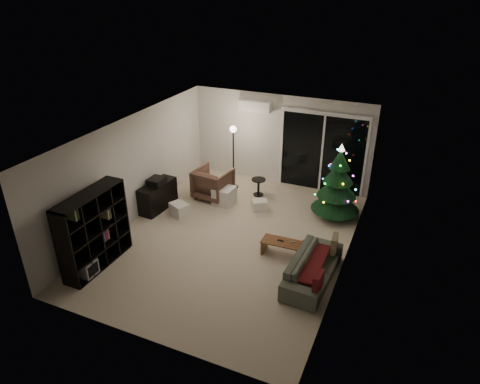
% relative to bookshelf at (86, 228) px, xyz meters
% --- Properties ---
extents(room, '(6.50, 7.51, 2.60)m').
position_rel_bookshelf_xyz_m(room, '(2.71, 3.43, 0.21)').
color(room, beige).
rests_on(room, ground).
extents(bookshelf, '(0.65, 1.66, 1.61)m').
position_rel_bookshelf_xyz_m(bookshelf, '(0.00, 0.00, 0.00)').
color(bookshelf, black).
rests_on(bookshelf, floor).
extents(media_cabinet, '(0.49, 1.13, 0.69)m').
position_rel_bookshelf_xyz_m(media_cabinet, '(0.00, 2.48, -0.46)').
color(media_cabinet, black).
rests_on(media_cabinet, floor).
extents(stereo, '(0.35, 0.42, 0.15)m').
position_rel_bookshelf_xyz_m(stereo, '(0.00, 2.48, -0.04)').
color(stereo, black).
rests_on(stereo, media_cabinet).
extents(armchair, '(0.95, 0.97, 0.81)m').
position_rel_bookshelf_xyz_m(armchair, '(0.99, 3.58, -0.40)').
color(armchair, brown).
rests_on(armchair, floor).
extents(ottoman, '(0.51, 0.51, 0.44)m').
position_rel_bookshelf_xyz_m(ottoman, '(1.40, 3.38, -0.59)').
color(ottoman, silver).
rests_on(ottoman, floor).
extents(cardboard_box_a, '(0.53, 0.48, 0.31)m').
position_rel_bookshelf_xyz_m(cardboard_box_a, '(0.66, 2.40, -0.65)').
color(cardboard_box_a, white).
rests_on(cardboard_box_a, floor).
extents(cardboard_box_b, '(0.46, 0.43, 0.26)m').
position_rel_bookshelf_xyz_m(cardboard_box_b, '(2.37, 3.42, -0.68)').
color(cardboard_box_b, white).
rests_on(cardboard_box_b, floor).
extents(side_table, '(0.39, 0.39, 0.47)m').
position_rel_bookshelf_xyz_m(side_table, '(2.04, 4.17, -0.57)').
color(side_table, black).
rests_on(side_table, floor).
extents(floor_lamp, '(0.27, 0.27, 1.72)m').
position_rel_bookshelf_xyz_m(floor_lamp, '(1.24, 4.33, 0.05)').
color(floor_lamp, black).
rests_on(floor_lamp, floor).
extents(sofa, '(0.80, 1.87, 0.54)m').
position_rel_bookshelf_xyz_m(sofa, '(4.30, 1.26, -0.54)').
color(sofa, '#4E5848').
rests_on(sofa, floor).
extents(sofa_throw, '(0.57, 1.33, 0.04)m').
position_rel_bookshelf_xyz_m(sofa_throw, '(4.20, 1.26, -0.42)').
color(sofa_throw, '#551719').
rests_on(sofa_throw, sofa).
extents(cushion_a, '(0.14, 0.36, 0.35)m').
position_rel_bookshelf_xyz_m(cushion_a, '(4.55, 1.91, -0.32)').
color(cushion_a, '#817650').
rests_on(cushion_a, sofa).
extents(cushion_b, '(0.13, 0.36, 0.35)m').
position_rel_bookshelf_xyz_m(cushion_b, '(4.55, 0.61, -0.32)').
color(cushion_b, '#551719').
rests_on(cushion_b, sofa).
extents(coffee_table, '(1.09, 0.41, 0.34)m').
position_rel_bookshelf_xyz_m(coffee_table, '(3.62, 1.79, -0.64)').
color(coffee_table, brown).
rests_on(coffee_table, floor).
extents(remote_a, '(0.14, 0.04, 0.02)m').
position_rel_bookshelf_xyz_m(remote_a, '(3.47, 1.79, -0.46)').
color(remote_a, black).
rests_on(remote_a, coffee_table).
extents(remote_b, '(0.13, 0.08, 0.02)m').
position_rel_bookshelf_xyz_m(remote_b, '(3.72, 1.84, -0.46)').
color(remote_b, slate).
rests_on(remote_b, coffee_table).
extents(christmas_tree, '(1.45, 1.45, 1.88)m').
position_rel_bookshelf_xyz_m(christmas_tree, '(4.16, 3.85, 0.13)').
color(christmas_tree, '#133D21').
rests_on(christmas_tree, floor).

